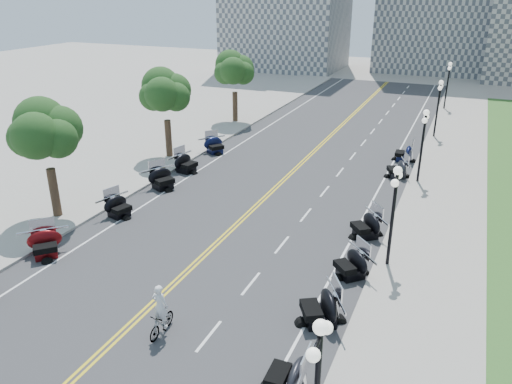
% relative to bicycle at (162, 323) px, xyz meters
% --- Properties ---
extents(ground, '(160.00, 160.00, 0.00)m').
position_rel_bicycle_xyz_m(ground, '(-1.45, 4.55, -0.50)').
color(ground, gray).
extents(road, '(16.00, 90.00, 0.01)m').
position_rel_bicycle_xyz_m(road, '(-1.45, 14.55, -0.50)').
color(road, '#333335').
rests_on(road, ground).
extents(centerline_yellow_a, '(0.12, 90.00, 0.00)m').
position_rel_bicycle_xyz_m(centerline_yellow_a, '(-1.57, 14.55, -0.49)').
color(centerline_yellow_a, yellow).
rests_on(centerline_yellow_a, road).
extents(centerline_yellow_b, '(0.12, 90.00, 0.00)m').
position_rel_bicycle_xyz_m(centerline_yellow_b, '(-1.33, 14.55, -0.49)').
color(centerline_yellow_b, yellow).
rests_on(centerline_yellow_b, road).
extents(edge_line_north, '(0.12, 90.00, 0.00)m').
position_rel_bicycle_xyz_m(edge_line_north, '(4.95, 14.55, -0.49)').
color(edge_line_north, white).
rests_on(edge_line_north, road).
extents(edge_line_south, '(0.12, 90.00, 0.00)m').
position_rel_bicycle_xyz_m(edge_line_south, '(-7.85, 14.55, -0.49)').
color(edge_line_south, white).
rests_on(edge_line_south, road).
extents(lane_dash_5, '(0.12, 2.00, 0.00)m').
position_rel_bicycle_xyz_m(lane_dash_5, '(1.75, 0.55, -0.49)').
color(lane_dash_5, white).
rests_on(lane_dash_5, road).
extents(lane_dash_6, '(0.12, 2.00, 0.00)m').
position_rel_bicycle_xyz_m(lane_dash_6, '(1.75, 4.55, -0.49)').
color(lane_dash_6, white).
rests_on(lane_dash_6, road).
extents(lane_dash_7, '(0.12, 2.00, 0.00)m').
position_rel_bicycle_xyz_m(lane_dash_7, '(1.75, 8.55, -0.49)').
color(lane_dash_7, white).
rests_on(lane_dash_7, road).
extents(lane_dash_8, '(0.12, 2.00, 0.00)m').
position_rel_bicycle_xyz_m(lane_dash_8, '(1.75, 12.55, -0.49)').
color(lane_dash_8, white).
rests_on(lane_dash_8, road).
extents(lane_dash_9, '(0.12, 2.00, 0.00)m').
position_rel_bicycle_xyz_m(lane_dash_9, '(1.75, 16.55, -0.49)').
color(lane_dash_9, white).
rests_on(lane_dash_9, road).
extents(lane_dash_10, '(0.12, 2.00, 0.00)m').
position_rel_bicycle_xyz_m(lane_dash_10, '(1.75, 20.55, -0.49)').
color(lane_dash_10, white).
rests_on(lane_dash_10, road).
extents(lane_dash_11, '(0.12, 2.00, 0.00)m').
position_rel_bicycle_xyz_m(lane_dash_11, '(1.75, 24.55, -0.49)').
color(lane_dash_11, white).
rests_on(lane_dash_11, road).
extents(lane_dash_12, '(0.12, 2.00, 0.00)m').
position_rel_bicycle_xyz_m(lane_dash_12, '(1.75, 28.55, -0.49)').
color(lane_dash_12, white).
rests_on(lane_dash_12, road).
extents(lane_dash_13, '(0.12, 2.00, 0.00)m').
position_rel_bicycle_xyz_m(lane_dash_13, '(1.75, 32.55, -0.49)').
color(lane_dash_13, white).
rests_on(lane_dash_13, road).
extents(lane_dash_14, '(0.12, 2.00, 0.00)m').
position_rel_bicycle_xyz_m(lane_dash_14, '(1.75, 36.55, -0.49)').
color(lane_dash_14, white).
rests_on(lane_dash_14, road).
extents(lane_dash_15, '(0.12, 2.00, 0.00)m').
position_rel_bicycle_xyz_m(lane_dash_15, '(1.75, 40.55, -0.49)').
color(lane_dash_15, white).
rests_on(lane_dash_15, road).
extents(lane_dash_16, '(0.12, 2.00, 0.00)m').
position_rel_bicycle_xyz_m(lane_dash_16, '(1.75, 44.55, -0.49)').
color(lane_dash_16, white).
rests_on(lane_dash_16, road).
extents(lane_dash_17, '(0.12, 2.00, 0.00)m').
position_rel_bicycle_xyz_m(lane_dash_17, '(1.75, 48.55, -0.49)').
color(lane_dash_17, white).
rests_on(lane_dash_17, road).
extents(lane_dash_18, '(0.12, 2.00, 0.00)m').
position_rel_bicycle_xyz_m(lane_dash_18, '(1.75, 52.55, -0.49)').
color(lane_dash_18, white).
rests_on(lane_dash_18, road).
extents(lane_dash_19, '(0.12, 2.00, 0.00)m').
position_rel_bicycle_xyz_m(lane_dash_19, '(1.75, 56.55, -0.49)').
color(lane_dash_19, white).
rests_on(lane_dash_19, road).
extents(sidewalk_north, '(5.00, 90.00, 0.15)m').
position_rel_bicycle_xyz_m(sidewalk_north, '(9.05, 14.55, -0.43)').
color(sidewalk_north, '#9E9991').
rests_on(sidewalk_north, ground).
extents(sidewalk_south, '(5.00, 90.00, 0.15)m').
position_rel_bicycle_xyz_m(sidewalk_south, '(-11.95, 14.55, -0.43)').
color(sidewalk_south, '#9E9991').
rests_on(sidewalk_south, ground).
extents(street_lamp_2, '(0.50, 1.20, 4.90)m').
position_rel_bicycle_xyz_m(street_lamp_2, '(7.15, 8.55, 2.10)').
color(street_lamp_2, black).
rests_on(street_lamp_2, sidewalk_north).
extents(street_lamp_3, '(0.50, 1.20, 4.90)m').
position_rel_bicycle_xyz_m(street_lamp_3, '(7.15, 20.55, 2.10)').
color(street_lamp_3, black).
rests_on(street_lamp_3, sidewalk_north).
extents(street_lamp_4, '(0.50, 1.20, 4.90)m').
position_rel_bicycle_xyz_m(street_lamp_4, '(7.15, 32.55, 2.10)').
color(street_lamp_4, black).
rests_on(street_lamp_4, sidewalk_north).
extents(street_lamp_5, '(0.50, 1.20, 4.90)m').
position_rel_bicycle_xyz_m(street_lamp_5, '(7.15, 44.55, 2.10)').
color(street_lamp_5, black).
rests_on(street_lamp_5, sidewalk_north).
extents(tree_2, '(4.80, 4.80, 9.20)m').
position_rel_bicycle_xyz_m(tree_2, '(-11.45, 6.55, 4.25)').
color(tree_2, '#235619').
rests_on(tree_2, sidewalk_south).
extents(tree_3, '(4.80, 4.80, 9.20)m').
position_rel_bicycle_xyz_m(tree_3, '(-11.45, 18.55, 4.25)').
color(tree_3, '#235619').
rests_on(tree_3, sidewalk_south).
extents(tree_4, '(4.80, 4.80, 9.20)m').
position_rel_bicycle_xyz_m(tree_4, '(-11.45, 30.55, 4.25)').
color(tree_4, '#235619').
rests_on(tree_4, sidewalk_south).
extents(motorcycle_n_4, '(2.13, 2.13, 1.44)m').
position_rel_bicycle_xyz_m(motorcycle_n_4, '(5.48, -0.91, 0.22)').
color(motorcycle_n_4, black).
rests_on(motorcycle_n_4, road).
extents(motorcycle_n_5, '(3.07, 3.07, 1.57)m').
position_rel_bicycle_xyz_m(motorcycle_n_5, '(5.41, 3.06, 0.28)').
color(motorcycle_n_5, black).
rests_on(motorcycle_n_5, road).
extents(motorcycle_n_6, '(2.89, 2.89, 1.43)m').
position_rel_bicycle_xyz_m(motorcycle_n_6, '(5.73, 6.95, 0.22)').
color(motorcycle_n_6, black).
rests_on(motorcycle_n_6, road).
extents(motorcycle_n_7, '(2.95, 2.95, 1.47)m').
position_rel_bicycle_xyz_m(motorcycle_n_7, '(5.54, 11.20, 0.23)').
color(motorcycle_n_7, black).
rests_on(motorcycle_n_7, road).
extents(motorcycle_n_9, '(2.61, 2.61, 1.40)m').
position_rel_bicycle_xyz_m(motorcycle_n_9, '(5.67, 21.11, 0.20)').
color(motorcycle_n_9, black).
rests_on(motorcycle_n_9, road).
extents(motorcycle_n_10, '(2.09, 2.09, 1.41)m').
position_rel_bicycle_xyz_m(motorcycle_n_10, '(5.59, 24.99, 0.21)').
color(motorcycle_n_10, black).
rests_on(motorcycle_n_10, road).
extents(motorcycle_s_5, '(2.95, 2.95, 1.46)m').
position_rel_bicycle_xyz_m(motorcycle_s_5, '(-8.66, 2.83, 0.23)').
color(motorcycle_s_5, '#590A0C').
rests_on(motorcycle_s_5, road).
extents(motorcycle_s_6, '(2.41, 2.41, 1.36)m').
position_rel_bicycle_xyz_m(motorcycle_s_6, '(-8.24, 8.06, 0.18)').
color(motorcycle_s_6, black).
rests_on(motorcycle_s_6, road).
extents(motorcycle_s_7, '(2.92, 2.92, 1.52)m').
position_rel_bicycle_xyz_m(motorcycle_s_7, '(-8.33, 12.80, 0.26)').
color(motorcycle_s_7, black).
rests_on(motorcycle_s_7, road).
extents(motorcycle_s_8, '(2.48, 2.48, 1.48)m').
position_rel_bicycle_xyz_m(motorcycle_s_8, '(-8.52, 16.18, 0.24)').
color(motorcycle_s_8, black).
rests_on(motorcycle_s_8, road).
extents(motorcycle_s_9, '(2.85, 2.85, 1.42)m').
position_rel_bicycle_xyz_m(motorcycle_s_9, '(-8.71, 20.97, 0.21)').
color(motorcycle_s_9, black).
rests_on(motorcycle_s_9, road).
extents(bicycle, '(0.51, 1.68, 1.00)m').
position_rel_bicycle_xyz_m(bicycle, '(0.00, 0.00, 0.00)').
color(bicycle, '#A51414').
rests_on(bicycle, road).
extents(cyclist_rider, '(0.67, 0.44, 1.83)m').
position_rel_bicycle_xyz_m(cyclist_rider, '(0.00, 0.00, 1.41)').
color(cyclist_rider, white).
rests_on(cyclist_rider, bicycle).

